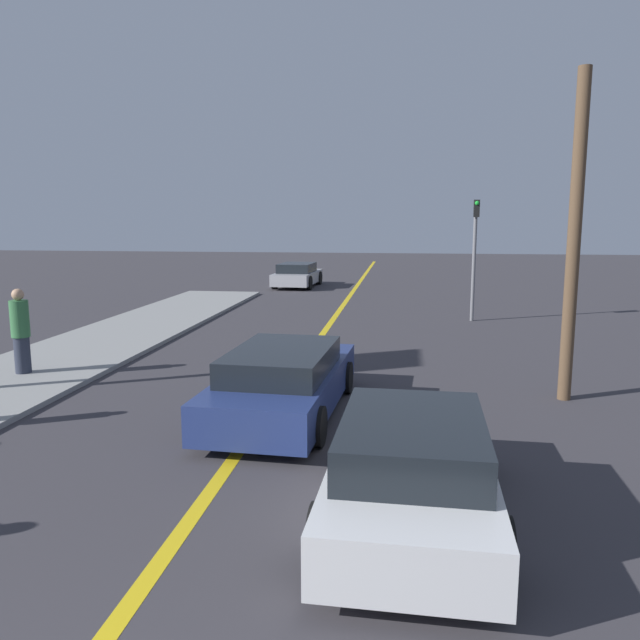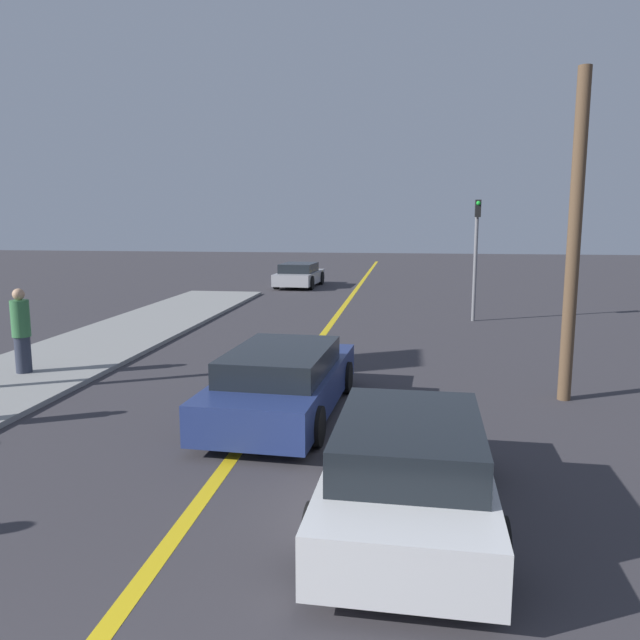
{
  "view_description": "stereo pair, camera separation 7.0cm",
  "coord_description": "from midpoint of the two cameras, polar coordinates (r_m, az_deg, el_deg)",
  "views": [
    {
      "loc": [
        2.35,
        -1.18,
        3.38
      ],
      "look_at": [
        0.57,
        11.95,
        1.2
      ],
      "focal_mm": 35.0,
      "sensor_mm": 36.0,
      "label": 1
    },
    {
      "loc": [
        2.41,
        -1.17,
        3.38
      ],
      "look_at": [
        0.57,
        11.95,
        1.2
      ],
      "focal_mm": 35.0,
      "sensor_mm": 36.0,
      "label": 2
    }
  ],
  "objects": [
    {
      "name": "car_far_distant",
      "position": [
        30.96,
        -1.84,
        4.13
      ],
      "size": [
        2.08,
        4.16,
        1.18
      ],
      "rotation": [
        0.0,
        0.0,
        -0.05
      ],
      "color": "#9E9EA3",
      "rests_on": "ground_plane"
    },
    {
      "name": "sidewalk_left",
      "position": [
        16.64,
        -21.25,
        -2.86
      ],
      "size": [
        3.26,
        25.98,
        0.1
      ],
      "color": "gray",
      "rests_on": "ground_plane"
    },
    {
      "name": "utility_pole",
      "position": [
        12.25,
        22.36,
        6.82
      ],
      "size": [
        0.24,
        0.24,
        5.98
      ],
      "color": "brown",
      "rests_on": "ground_plane"
    },
    {
      "name": "pedestrian_by_sign",
      "position": [
        14.67,
        -25.52,
        -0.9
      ],
      "size": [
        0.38,
        0.38,
        1.81
      ],
      "color": "#282D3D",
      "rests_on": "sidewalk_left"
    },
    {
      "name": "car_near_right_lane",
      "position": [
        7.23,
        8.38,
        -13.26
      ],
      "size": [
        1.96,
        4.18,
        1.24
      ],
      "rotation": [
        0.0,
        0.0,
        -0.03
      ],
      "color": "silver",
      "rests_on": "ground_plane"
    },
    {
      "name": "road_center_line",
      "position": [
        19.61,
        0.93,
        -0.59
      ],
      "size": [
        0.2,
        60.0,
        0.01
      ],
      "color": "gold",
      "rests_on": "ground_plane"
    },
    {
      "name": "traffic_light",
      "position": [
        21.02,
        14.17,
        6.46
      ],
      "size": [
        0.18,
        0.4,
        3.95
      ],
      "color": "slate",
      "rests_on": "ground_plane"
    },
    {
      "name": "car_ahead_center",
      "position": [
        10.83,
        -3.2,
        -5.59
      ],
      "size": [
        2.11,
        4.81,
        1.21
      ],
      "rotation": [
        0.0,
        0.0,
        -0.05
      ],
      "color": "navy",
      "rests_on": "ground_plane"
    }
  ]
}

